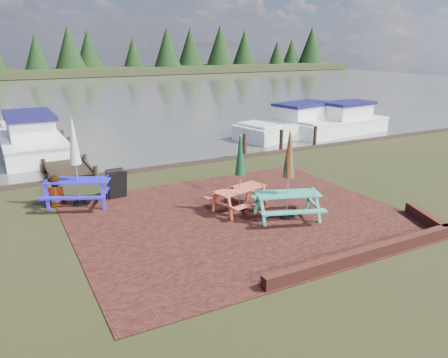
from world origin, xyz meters
TOP-DOWN VIEW (x-y plane):
  - ground at (0.00, 0.00)m, footprint 120.00×120.00m
  - paving at (0.00, 1.00)m, footprint 9.00×7.50m
  - brick_wall at (2.15, -2.42)m, footprint 6.21×1.79m
  - water at (0.00, 37.00)m, footprint 120.00×60.00m
  - far_treeline at (0.00, 66.00)m, footprint 120.00×10.00m
  - picnic_table_teal at (1.15, 0.30)m, footprint 2.21×2.09m
  - picnic_table_red at (0.30, 1.48)m, footprint 1.91×1.78m
  - picnic_table_blue at (-3.80, 4.16)m, footprint 2.44×2.34m
  - chalkboard at (-2.62, 4.22)m, footprint 0.58×0.57m
  - jetty at (-3.50, 11.28)m, footprint 1.76×9.08m
  - boat_jetty at (-4.41, 12.96)m, footprint 2.66×7.49m
  - boat_near at (9.15, 10.67)m, footprint 7.48×3.92m
  - boat_far at (11.62, 9.74)m, footprint 6.45×2.87m
  - person at (-4.46, 4.41)m, footprint 0.76×0.56m

SIDE VIEW (x-z plane):
  - ground at x=0.00m, z-range 0.00..0.00m
  - water at x=0.00m, z-range -0.01..0.01m
  - paving at x=0.00m, z-range 0.00..0.02m
  - jetty at x=-3.50m, z-range -0.39..0.61m
  - brick_wall at x=2.15m, z-range 0.00..0.30m
  - boat_near at x=9.15m, z-range -0.58..1.34m
  - boat_far at x=11.62m, z-range -0.59..1.36m
  - boat_jetty at x=-4.41m, z-range -0.64..1.53m
  - chalkboard at x=-2.62m, z-range 0.02..0.94m
  - picnic_table_red at x=0.30m, z-range -0.34..1.91m
  - picnic_table_teal at x=1.15m, z-range -0.37..2.11m
  - picnic_table_blue at x=-3.80m, z-range -0.39..2.24m
  - person at x=-4.46m, z-range 0.00..1.90m
  - far_treeline at x=0.00m, z-range -0.77..7.33m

